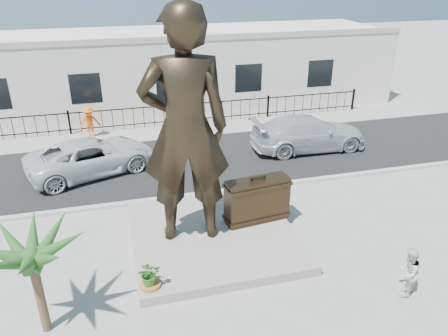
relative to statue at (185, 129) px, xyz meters
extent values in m
plane|color=#9E9991|center=(1.27, -1.60, -3.87)|extent=(100.00, 100.00, 0.00)
cube|color=black|center=(1.27, 6.40, -3.87)|extent=(40.00, 7.00, 0.01)
cube|color=#A5A399|center=(1.27, 2.90, -3.81)|extent=(40.00, 0.25, 0.12)
cube|color=#9E9991|center=(1.27, 10.40, -3.86)|extent=(40.00, 2.50, 0.02)
cube|color=gray|center=(0.77, -0.10, -3.72)|extent=(5.20, 5.20, 0.30)
cube|color=black|center=(1.27, 11.20, -3.27)|extent=(22.00, 0.10, 1.20)
cube|color=silver|center=(1.27, 15.40, -1.67)|extent=(28.00, 7.00, 4.40)
imported|color=black|center=(0.00, 0.00, 0.00)|extent=(2.77, 1.97, 7.14)
cube|color=black|center=(2.37, 0.24, -2.82)|extent=(2.21, 0.94, 1.51)
imported|color=silver|center=(5.21, -3.97, -3.14)|extent=(0.90, 0.86, 1.47)
imported|color=silver|center=(-3.06, 6.12, -3.12)|extent=(5.85, 4.08, 1.48)
imported|color=#B4B6B9|center=(7.00, 6.18, -3.05)|extent=(5.60, 2.35, 1.61)
imported|color=#FF660D|center=(-3.17, 10.38, -3.03)|extent=(1.15, 0.78, 1.64)
cylinder|color=#A25F2A|center=(-1.49, -2.26, -3.67)|extent=(0.56, 0.56, 0.40)
imported|color=#306621|center=(-1.49, -2.26, -3.13)|extent=(0.62, 0.54, 0.68)
camera|label=1|loc=(-1.94, -11.74, 4.38)|focal=35.00mm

